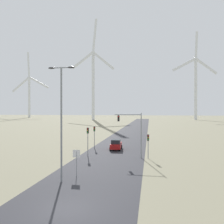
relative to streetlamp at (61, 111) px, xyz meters
name	(u,v)px	position (x,y,z in m)	size (l,w,h in m)	color
ground_plane	(67,210)	(2.80, -5.62, -6.91)	(600.00, 600.00, 0.00)	gray
road_surface	(130,135)	(2.80, 42.38, -6.91)	(10.00, 240.00, 0.01)	#2D2D33
streetlamp	(61,111)	(0.00, 0.00, 0.00)	(2.72, 0.32, 11.29)	gray
stop_sign_near	(76,158)	(0.84, 2.04, -4.95)	(0.81, 0.07, 2.80)	gray
traffic_light_post_near_left	(88,135)	(-0.85, 12.15, -3.72)	(0.28, 0.34, 4.37)	gray
traffic_light_post_near_right	(148,141)	(8.31, 11.93, -4.34)	(0.28, 0.34, 3.51)	gray
traffic_light_post_mid_left	(94,132)	(-1.62, 19.13, -3.97)	(0.28, 0.34, 4.02)	gray
traffic_light_mast_overhead	(132,126)	(6.00, 12.06, -2.27)	(4.04, 0.35, 6.63)	gray
car_approaching	(116,145)	(2.60, 18.22, -6.00)	(2.06, 4.21, 1.83)	maroon
wind_turbine_far_left	(29,91)	(-107.70, 175.75, 18.77)	(42.81, 7.61, 64.04)	silver
wind_turbine_left	(93,78)	(-33.26, 137.79, 24.64)	(37.78, 20.08, 74.59)	silver
wind_turbine_center	(196,82)	(42.00, 149.96, 21.30)	(34.08, 11.18, 65.53)	silver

